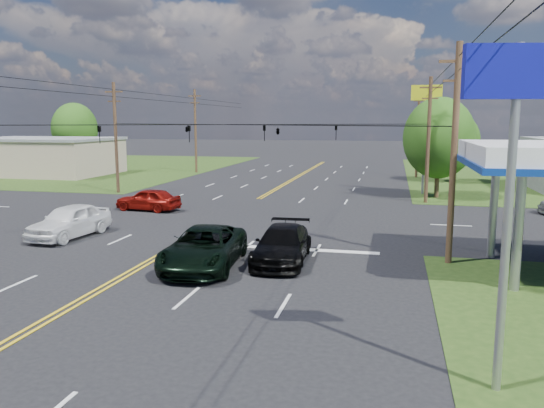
% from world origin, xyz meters
% --- Properties ---
extents(ground, '(280.00, 280.00, 0.00)m').
position_xyz_m(ground, '(0.00, 12.00, 0.00)').
color(ground, black).
rests_on(ground, ground).
extents(grass_nw, '(46.00, 48.00, 0.03)m').
position_xyz_m(grass_nw, '(-35.00, 44.00, 0.00)').
color(grass_nw, '#213B13').
rests_on(grass_nw, ground).
extents(stop_bar, '(10.00, 0.50, 0.02)m').
position_xyz_m(stop_bar, '(5.00, 4.00, 0.00)').
color(stop_bar, silver).
rests_on(stop_bar, ground).
extents(retail_nw, '(16.00, 11.00, 4.00)m').
position_xyz_m(retail_nw, '(-30.00, 34.00, 2.00)').
color(retail_nw, tan).
rests_on(retail_nw, ground).
extents(pole_se, '(1.60, 0.28, 9.50)m').
position_xyz_m(pole_se, '(13.00, 3.00, 4.92)').
color(pole_se, '#45311D').
rests_on(pole_se, ground).
extents(pole_nw, '(1.60, 0.28, 9.50)m').
position_xyz_m(pole_nw, '(-13.00, 21.00, 4.92)').
color(pole_nw, '#45311D').
rests_on(pole_nw, ground).
extents(pole_ne, '(1.60, 0.28, 9.50)m').
position_xyz_m(pole_ne, '(13.00, 21.00, 4.92)').
color(pole_ne, '#45311D').
rests_on(pole_ne, ground).
extents(pole_left_far, '(1.60, 0.28, 10.00)m').
position_xyz_m(pole_left_far, '(-13.00, 40.00, 5.17)').
color(pole_left_far, '#45311D').
rests_on(pole_left_far, ground).
extents(pole_right_far, '(1.60, 0.28, 10.00)m').
position_xyz_m(pole_right_far, '(13.00, 40.00, 5.17)').
color(pole_right_far, '#45311D').
rests_on(pole_right_far, ground).
extents(span_wire_signals, '(26.00, 18.00, 1.13)m').
position_xyz_m(span_wire_signals, '(0.00, 12.00, 6.00)').
color(span_wire_signals, black).
rests_on(span_wire_signals, ground).
extents(power_lines, '(26.04, 100.00, 0.64)m').
position_xyz_m(power_lines, '(0.00, 10.00, 8.60)').
color(power_lines, black).
rests_on(power_lines, ground).
extents(tree_right_a, '(5.70, 5.70, 8.18)m').
position_xyz_m(tree_right_a, '(14.00, 24.00, 4.87)').
color(tree_right_a, '#45311D').
rests_on(tree_right_a, ground).
extents(tree_right_b, '(4.94, 4.94, 7.09)m').
position_xyz_m(tree_right_b, '(16.50, 36.00, 4.22)').
color(tree_right_b, '#45311D').
rests_on(tree_right_b, ground).
extents(tree_far_l, '(6.08, 6.08, 8.72)m').
position_xyz_m(tree_far_l, '(-32.00, 44.00, 5.19)').
color(tree_far_l, '#45311D').
rests_on(tree_far_l, ground).
extents(pickup_dkgreen, '(3.39, 6.38, 1.71)m').
position_xyz_m(pickup_dkgreen, '(2.70, -0.03, 0.85)').
color(pickup_dkgreen, black).
rests_on(pickup_dkgreen, ground).
extents(suv_black, '(2.46, 5.54, 1.58)m').
position_xyz_m(suv_black, '(5.79, 1.58, 0.79)').
color(suv_black, black).
rests_on(suv_black, ground).
extents(pickup_white, '(2.61, 5.43, 1.79)m').
position_xyz_m(pickup_white, '(-6.45, 4.00, 0.89)').
color(pickup_white, white).
rests_on(pickup_white, ground).
extents(sedan_red, '(4.79, 2.38, 1.57)m').
position_xyz_m(sedan_red, '(-6.24, 13.00, 0.78)').
color(sedan_red, maroon).
rests_on(sedan_red, ground).
extents(polesign_se, '(2.31, 0.71, 7.86)m').
position_xyz_m(polesign_se, '(13.00, -8.49, 6.19)').
color(polesign_se, '#A5A5AA').
rests_on(polesign_se, ground).
extents(polesign_ne, '(2.54, 0.44, 9.21)m').
position_xyz_m(polesign_ne, '(13.00, 26.03, 7.32)').
color(polesign_ne, '#A5A5AA').
rests_on(polesign_ne, ground).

